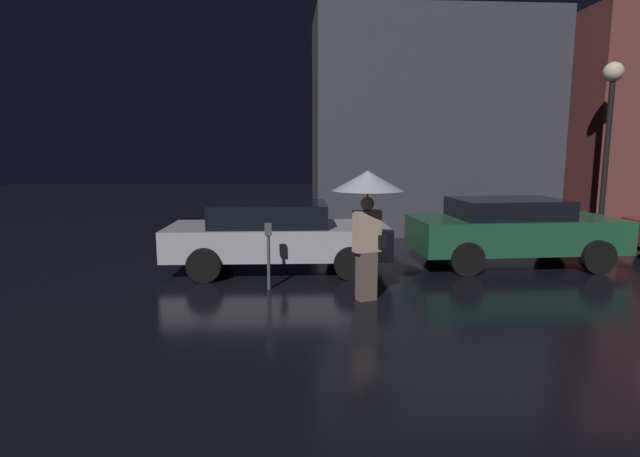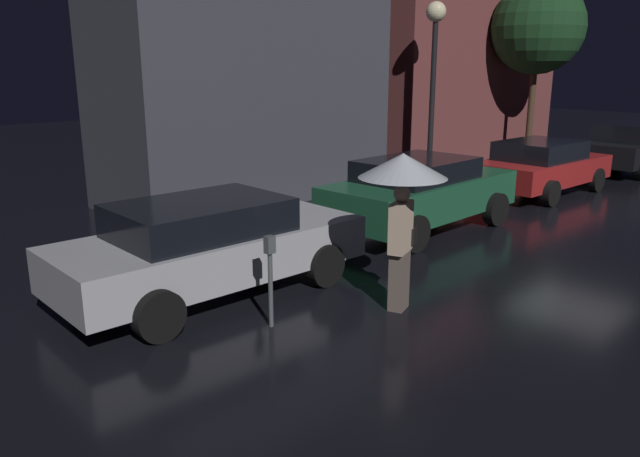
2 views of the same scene
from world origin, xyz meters
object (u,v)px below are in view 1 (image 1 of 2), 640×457
at_px(parking_meter, 268,248).
at_px(street_lamp_near, 610,108).
at_px(pedestrian_with_umbrella, 368,196).
at_px(parked_car_silver, 276,234).
at_px(parked_car_green, 512,229).

bearing_deg(parking_meter, street_lamp_near, 24.95).
height_order(pedestrian_with_umbrella, street_lamp_near, street_lamp_near).
height_order(parked_car_silver, street_lamp_near, street_lamp_near).
bearing_deg(pedestrian_with_umbrella, parking_meter, 135.29).
relative_size(parked_car_green, parking_meter, 3.68).
distance_m(parked_car_silver, street_lamp_near, 9.53).
bearing_deg(parked_car_silver, parked_car_green, 3.19).
relative_size(parked_car_silver, parked_car_green, 1.03).
xyz_separation_m(parked_car_silver, parked_car_green, (5.12, 0.16, 0.03)).
bearing_deg(parked_car_green, parking_meter, -164.01).
relative_size(pedestrian_with_umbrella, parking_meter, 1.78).
height_order(parked_car_green, parking_meter, parked_car_green).
height_order(parked_car_silver, parked_car_green, parked_car_green).
relative_size(parked_car_silver, parking_meter, 3.77).
relative_size(parked_car_silver, street_lamp_near, 0.96).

